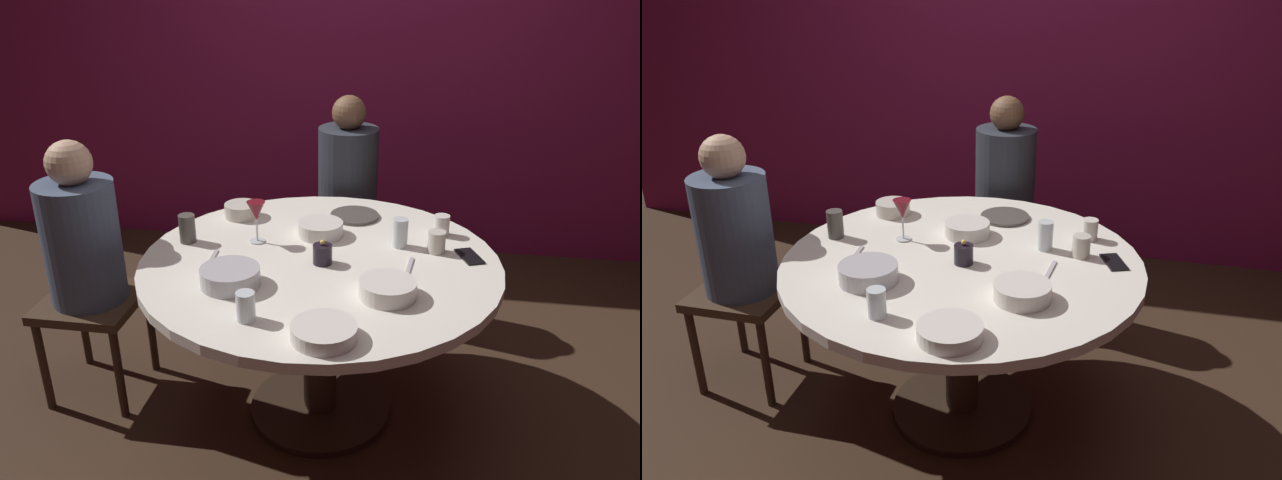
% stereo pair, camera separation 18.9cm
% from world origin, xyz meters
% --- Properties ---
extents(ground_plane, '(8.00, 8.00, 0.00)m').
position_xyz_m(ground_plane, '(0.00, 0.00, 0.00)').
color(ground_plane, '#382619').
extents(back_wall, '(6.00, 0.10, 2.60)m').
position_xyz_m(back_wall, '(0.00, 1.81, 1.30)').
color(back_wall, maroon).
rests_on(back_wall, ground).
extents(dining_table, '(1.40, 1.40, 0.73)m').
position_xyz_m(dining_table, '(0.00, 0.00, 0.59)').
color(dining_table, silver).
rests_on(dining_table, ground).
extents(seated_diner_left, '(0.40, 0.40, 1.16)m').
position_xyz_m(seated_diner_left, '(-0.99, 0.00, 0.72)').
color(seated_diner_left, '#3F2D1E').
rests_on(seated_diner_left, ground).
extents(seated_diner_back, '(0.40, 0.40, 1.18)m').
position_xyz_m(seated_diner_back, '(0.00, 0.94, 0.72)').
color(seated_diner_back, '#3F2D1E').
rests_on(seated_diner_back, ground).
extents(candle_holder, '(0.07, 0.07, 0.10)m').
position_xyz_m(candle_holder, '(0.02, -0.04, 0.77)').
color(candle_holder, black).
rests_on(candle_holder, dining_table).
extents(wine_glass, '(0.08, 0.08, 0.18)m').
position_xyz_m(wine_glass, '(-0.28, 0.12, 0.86)').
color(wine_glass, silver).
rests_on(wine_glass, dining_table).
extents(dinner_plate, '(0.22, 0.22, 0.01)m').
position_xyz_m(dinner_plate, '(0.09, 0.45, 0.74)').
color(dinner_plate, '#4C4742').
rests_on(dinner_plate, dining_table).
extents(cell_phone, '(0.12, 0.16, 0.01)m').
position_xyz_m(cell_phone, '(0.58, 0.10, 0.73)').
color(cell_phone, black).
rests_on(cell_phone, dining_table).
extents(bowl_serving_large, '(0.22, 0.22, 0.07)m').
position_xyz_m(bowl_serving_large, '(-0.28, -0.26, 0.76)').
color(bowl_serving_large, '#B7B7BC').
rests_on(bowl_serving_large, dining_table).
extents(bowl_salad_center, '(0.21, 0.21, 0.05)m').
position_xyz_m(bowl_salad_center, '(0.10, -0.55, 0.75)').
color(bowl_salad_center, silver).
rests_on(bowl_salad_center, dining_table).
extents(bowl_small_white, '(0.15, 0.15, 0.06)m').
position_xyz_m(bowl_small_white, '(-0.42, 0.38, 0.76)').
color(bowl_small_white, beige).
rests_on(bowl_small_white, dining_table).
extents(bowl_sauce_side, '(0.20, 0.20, 0.06)m').
position_xyz_m(bowl_sauce_side, '(0.28, -0.26, 0.76)').
color(bowl_sauce_side, silver).
rests_on(bowl_sauce_side, dining_table).
extents(bowl_rice_portion, '(0.19, 0.19, 0.06)m').
position_xyz_m(bowl_rice_portion, '(-0.03, 0.22, 0.76)').
color(bowl_rice_portion, silver).
rests_on(bowl_rice_portion, dining_table).
extents(cup_near_candle, '(0.07, 0.07, 0.09)m').
position_xyz_m(cup_near_candle, '(0.47, 0.31, 0.77)').
color(cup_near_candle, silver).
rests_on(cup_near_candle, dining_table).
extents(cup_by_left_diner, '(0.07, 0.07, 0.09)m').
position_xyz_m(cup_by_left_diner, '(0.45, 0.13, 0.77)').
color(cup_by_left_diner, beige).
rests_on(cup_by_left_diner, dining_table).
extents(cup_by_right_diner, '(0.07, 0.07, 0.12)m').
position_xyz_m(cup_by_right_diner, '(-0.56, 0.08, 0.79)').
color(cup_by_right_diner, '#4C4742').
rests_on(cup_by_right_diner, dining_table).
extents(cup_center_front, '(0.06, 0.06, 0.12)m').
position_xyz_m(cup_center_front, '(0.30, 0.17, 0.79)').
color(cup_center_front, silver).
rests_on(cup_center_front, dining_table).
extents(cup_far_edge, '(0.06, 0.06, 0.10)m').
position_xyz_m(cup_far_edge, '(-0.17, -0.48, 0.78)').
color(cup_far_edge, silver).
rests_on(cup_far_edge, dining_table).
extents(fork_near_plate, '(0.03, 0.18, 0.01)m').
position_xyz_m(fork_near_plate, '(-0.41, -0.08, 0.73)').
color(fork_near_plate, '#B7B7BC').
rests_on(fork_near_plate, dining_table).
extents(knife_near_plate, '(0.04, 0.18, 0.01)m').
position_xyz_m(knife_near_plate, '(0.34, -0.03, 0.73)').
color(knife_near_plate, '#B7B7BC').
rests_on(knife_near_plate, dining_table).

